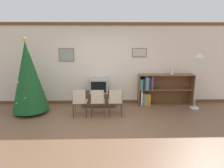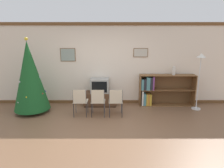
# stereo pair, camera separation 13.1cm
# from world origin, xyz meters

# --- Properties ---
(ground_plane) EXTENTS (24.00, 24.00, 0.00)m
(ground_plane) POSITION_xyz_m (0.00, 0.00, 0.00)
(ground_plane) COLOR brown
(wall_back) EXTENTS (8.82, 0.11, 2.70)m
(wall_back) POSITION_xyz_m (-0.00, 2.22, 1.35)
(wall_back) COLOR silver
(wall_back) RESTS_ON ground_plane
(christmas_tree) EXTENTS (1.05, 1.05, 2.25)m
(christmas_tree) POSITION_xyz_m (-2.18, 1.35, 1.12)
(christmas_tree) COLOR maroon
(christmas_tree) RESTS_ON ground_plane
(tv_console) EXTENTS (1.08, 0.46, 0.46)m
(tv_console) POSITION_xyz_m (-0.15, 1.92, 0.23)
(tv_console) COLOR #412A1A
(tv_console) RESTS_ON ground_plane
(television) EXTENTS (0.59, 0.45, 0.46)m
(television) POSITION_xyz_m (-0.15, 1.92, 0.69)
(television) COLOR #9E9E99
(television) RESTS_ON tv_console
(folding_chair_left) EXTENTS (0.40, 0.40, 0.82)m
(folding_chair_left) POSITION_xyz_m (-0.66, 0.99, 0.47)
(folding_chair_left) COLOR beige
(folding_chair_left) RESTS_ON ground_plane
(folding_chair_center) EXTENTS (0.40, 0.40, 0.82)m
(folding_chair_center) POSITION_xyz_m (-0.15, 0.99, 0.47)
(folding_chair_center) COLOR beige
(folding_chair_center) RESTS_ON ground_plane
(folding_chair_right) EXTENTS (0.40, 0.40, 0.82)m
(folding_chair_right) POSITION_xyz_m (0.36, 0.99, 0.47)
(folding_chair_right) COLOR beige
(folding_chair_right) RESTS_ON ground_plane
(bookshelf) EXTENTS (1.82, 0.36, 1.04)m
(bookshelf) POSITION_xyz_m (1.74, 1.99, 0.53)
(bookshelf) COLOR brown
(bookshelf) RESTS_ON ground_plane
(vase) EXTENTS (0.11, 0.11, 0.27)m
(vase) POSITION_xyz_m (2.27, 2.00, 1.17)
(vase) COLOR silver
(vase) RESTS_ON bookshelf
(standing_lamp) EXTENTS (0.28, 0.28, 1.76)m
(standing_lamp) POSITION_xyz_m (2.94, 1.59, 1.35)
(standing_lamp) COLOR silver
(standing_lamp) RESTS_ON ground_plane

